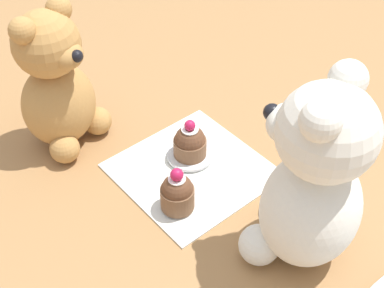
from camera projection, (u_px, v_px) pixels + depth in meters
ground_plane at (192, 171)px, 0.80m from camera, size 4.00×4.00×0.00m
knitted_placemat at (192, 170)px, 0.80m from camera, size 0.20×0.20×0.01m
teddy_bear_cream at (313, 182)px, 0.62m from camera, size 0.17×0.16×0.27m
teddy_bear_tan at (57, 84)px, 0.79m from camera, size 0.14×0.14×0.23m
cupcake_near_cream_bear at (177, 192)px, 0.73m from camera, size 0.05×0.05×0.07m
saucer_plate at (190, 155)px, 0.82m from camera, size 0.07×0.07×0.01m
cupcake_near_tan_bear at (190, 143)px, 0.80m from camera, size 0.05×0.05×0.07m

